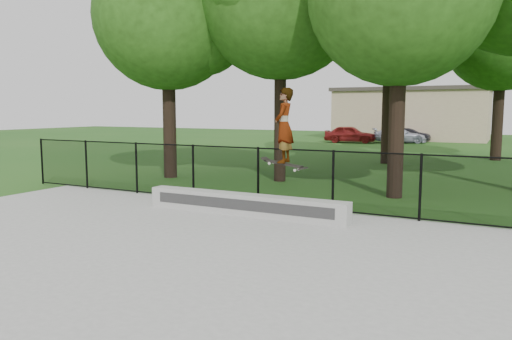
% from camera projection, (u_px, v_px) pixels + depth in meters
% --- Properties ---
extents(ground, '(100.00, 100.00, 0.00)m').
position_uv_depth(ground, '(83.00, 274.00, 7.64)').
color(ground, '#1C4D15').
rests_on(ground, ground).
extents(concrete_slab, '(14.00, 12.00, 0.06)m').
position_uv_depth(concrete_slab, '(83.00, 272.00, 7.64)').
color(concrete_slab, gray).
rests_on(concrete_slab, ground).
extents(grind_ledge, '(5.08, 0.40, 0.49)m').
position_uv_depth(grind_ledge, '(244.00, 204.00, 11.64)').
color(grind_ledge, '#B1B2AD').
rests_on(grind_ledge, concrete_slab).
extents(car_a, '(3.95, 2.04, 1.29)m').
position_uv_depth(car_a, '(350.00, 134.00, 37.53)').
color(car_a, maroon).
rests_on(car_a, ground).
extents(car_b, '(2.97, 1.43, 1.04)m').
position_uv_depth(car_b, '(410.00, 135.00, 39.19)').
color(car_b, black).
rests_on(car_b, ground).
extents(car_c, '(3.90, 2.66, 1.13)m').
position_uv_depth(car_c, '(399.00, 135.00, 37.38)').
color(car_c, '#A8AABE').
rests_on(car_c, ground).
extents(skater_airborne, '(0.84, 0.64, 1.76)m').
position_uv_depth(skater_airborne, '(284.00, 127.00, 10.69)').
color(skater_airborne, black).
rests_on(skater_airborne, ground).
extents(chainlink_fence, '(16.06, 0.06, 1.50)m').
position_uv_depth(chainlink_fence, '(258.00, 176.00, 12.75)').
color(chainlink_fence, black).
rests_on(chainlink_fence, concrete_slab).
extents(distant_building, '(12.40, 6.40, 4.30)m').
position_uv_depth(distant_building, '(411.00, 113.00, 41.79)').
color(distant_building, '#C5AF8A').
rests_on(distant_building, ground).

